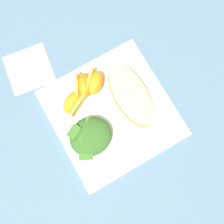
# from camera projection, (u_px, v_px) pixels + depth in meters

# --- Properties ---
(ground) EXTENTS (3.00, 3.00, 0.00)m
(ground) POSITION_uv_depth(u_px,v_px,m) (112.00, 114.00, 0.60)
(ground) COLOR slate
(white_plate) EXTENTS (0.28, 0.28, 0.02)m
(white_plate) POSITION_uv_depth(u_px,v_px,m) (112.00, 113.00, 0.59)
(white_plate) COLOR white
(white_plate) RESTS_ON ground
(cheesy_pizza_bread) EXTENTS (0.08, 0.17, 0.04)m
(cheesy_pizza_bread) POSITION_uv_depth(u_px,v_px,m) (131.00, 95.00, 0.57)
(cheesy_pizza_bread) COLOR #B77F42
(cheesy_pizza_bread) RESTS_ON white_plate
(green_salad_pile) EXTENTS (0.10, 0.10, 0.04)m
(green_salad_pile) POSITION_uv_depth(u_px,v_px,m) (90.00, 136.00, 0.56)
(green_salad_pile) COLOR #336023
(green_salad_pile) RESTS_ON white_plate
(orange_wedge_front) EXTENTS (0.07, 0.07, 0.04)m
(orange_wedge_front) POSITION_uv_depth(u_px,v_px,m) (95.00, 82.00, 0.58)
(orange_wedge_front) COLOR orange
(orange_wedge_front) RESTS_ON white_plate
(orange_wedge_middle) EXTENTS (0.06, 0.07, 0.04)m
(orange_wedge_middle) POSITION_uv_depth(u_px,v_px,m) (83.00, 85.00, 0.58)
(orange_wedge_middle) COLOR orange
(orange_wedge_middle) RESTS_ON white_plate
(orange_wedge_rear) EXTENTS (0.07, 0.06, 0.04)m
(orange_wedge_rear) POSITION_uv_depth(u_px,v_px,m) (73.00, 102.00, 0.57)
(orange_wedge_rear) COLOR orange
(orange_wedge_rear) RESTS_ON white_plate
(paper_napkin) EXTENTS (0.12, 0.12, 0.00)m
(paper_napkin) POSITION_uv_depth(u_px,v_px,m) (29.00, 69.00, 0.62)
(paper_napkin) COLOR white
(paper_napkin) RESTS_ON ground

